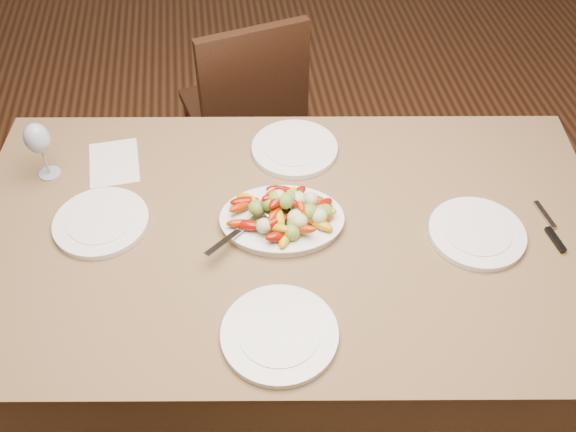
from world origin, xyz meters
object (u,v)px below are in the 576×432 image
(plate_right, at_px, (477,233))
(plate_far, at_px, (295,149))
(serving_platter, at_px, (282,221))
(chair_far, at_px, (241,109))
(plate_left, at_px, (101,222))
(wine_glass, at_px, (41,149))
(dining_table, at_px, (288,308))
(plate_near, at_px, (280,334))

(plate_right, distance_m, plate_far, 0.62)
(serving_platter, bearing_deg, chair_far, 93.60)
(serving_platter, height_order, plate_left, serving_platter)
(chair_far, distance_m, serving_platter, 0.97)
(chair_far, height_order, wine_glass, wine_glass)
(dining_table, bearing_deg, chair_far, 94.31)
(plate_left, relative_size, wine_glass, 1.32)
(plate_far, bearing_deg, dining_table, -101.00)
(plate_right, relative_size, wine_glass, 1.32)
(chair_far, bearing_deg, wine_glass, 30.02)
(plate_near, bearing_deg, plate_far, 79.04)
(dining_table, xyz_separation_m, plate_near, (-0.07, -0.34, 0.39))
(plate_left, height_order, wine_glass, wine_glass)
(plate_far, bearing_deg, serving_platter, -104.38)
(dining_table, distance_m, wine_glass, 0.91)
(serving_platter, height_order, wine_glass, wine_glass)
(plate_left, distance_m, plate_right, 1.07)
(dining_table, height_order, plate_near, plate_near)
(dining_table, bearing_deg, serving_platter, 115.55)
(plate_far, bearing_deg, wine_glass, -179.28)
(plate_near, bearing_deg, wine_glass, 133.23)
(serving_platter, distance_m, plate_far, 0.32)
(wine_glass, bearing_deg, serving_platter, -23.71)
(plate_left, bearing_deg, serving_platter, -7.26)
(chair_far, distance_m, plate_left, 1.01)
(plate_far, height_order, plate_near, same)
(plate_right, distance_m, plate_near, 0.64)
(dining_table, height_order, serving_platter, serving_platter)
(dining_table, xyz_separation_m, serving_platter, (-0.01, 0.03, 0.39))
(serving_platter, bearing_deg, plate_left, 172.74)
(dining_table, relative_size, plate_left, 6.80)
(serving_platter, distance_m, plate_near, 0.38)
(chair_far, bearing_deg, serving_platter, 78.89)
(serving_platter, xyz_separation_m, wine_glass, (-0.68, 0.30, 0.09))
(plate_far, bearing_deg, plate_right, -42.80)
(serving_platter, distance_m, wine_glass, 0.75)
(serving_platter, xyz_separation_m, plate_far, (0.08, 0.31, -0.00))
(plate_right, bearing_deg, plate_left, 170.29)
(plate_right, xyz_separation_m, plate_far, (-0.46, 0.42, 0.00))
(chair_far, relative_size, wine_glass, 4.64)
(chair_far, xyz_separation_m, plate_near, (0.01, -1.29, 0.29))
(dining_table, distance_m, plate_right, 0.66)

